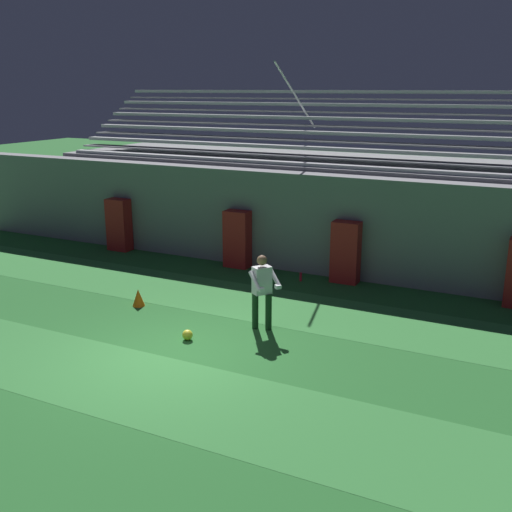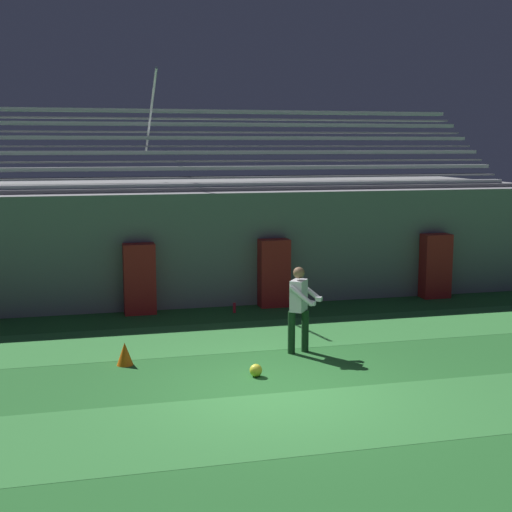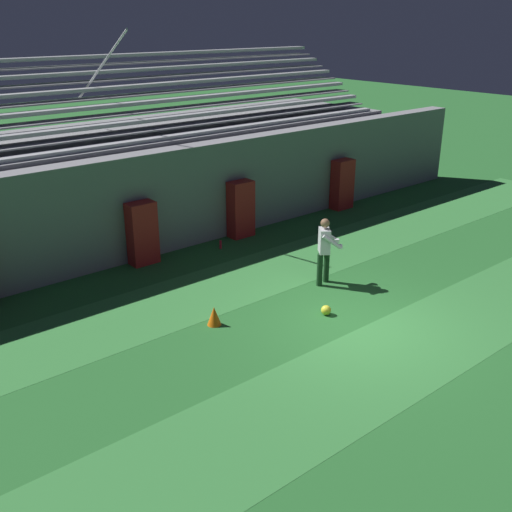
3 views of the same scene
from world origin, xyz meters
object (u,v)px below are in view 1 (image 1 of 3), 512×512
Objects in this scene: traffic_cone at (138,298)px; goalkeeper at (262,288)px; padding_pillar_far_left at (119,225)px; soccer_ball at (187,335)px; padding_pillar_gate_right at (346,252)px; padding_pillar_gate_left at (237,239)px; water_bottle at (301,277)px.

goalkeeper is at bearing 0.07° from traffic_cone.
soccer_ball is at bearing -41.42° from padding_pillar_far_left.
goalkeeper is at bearing -98.27° from padding_pillar_gate_right.
padding_pillar_far_left is at bearing 180.00° from padding_pillar_gate_left.
goalkeeper reaches higher than soccer_ball.
traffic_cone is at bearing -128.35° from water_bottle.
padding_pillar_gate_right is 1.00× the size of padding_pillar_far_left.
padding_pillar_far_left is 7.85m from soccer_ball.
padding_pillar_gate_left is at bearing 124.31° from goalkeeper.
water_bottle is (6.49, -0.45, -0.72)m from padding_pillar_far_left.
padding_pillar_gate_left is 3.28m from padding_pillar_gate_right.
traffic_cone is at bearing -98.57° from padding_pillar_gate_left.
padding_pillar_far_left is 8.06m from goalkeeper.
padding_pillar_gate_right is at bearing 0.00° from padding_pillar_gate_left.
padding_pillar_gate_right is 1.00× the size of goalkeeper.
soccer_ball is 2.47m from traffic_cone.
goalkeeper is 3.65m from water_bottle.
padding_pillar_gate_left is at bearing 81.43° from traffic_cone.
padding_pillar_gate_left and goalkeeper have the same top height.
water_bottle reaches higher than soccer_ball.
padding_pillar_gate_right is (3.28, 0.00, 0.00)m from padding_pillar_gate_left.
padding_pillar_far_left reaches higher than soccer_ball.
padding_pillar_gate_right is 4.01m from goalkeeper.
padding_pillar_gate_right and padding_pillar_far_left have the same top height.
goalkeeper is at bearing -55.69° from padding_pillar_gate_left.
padding_pillar_far_left is at bearing 138.58° from soccer_ball.
padding_pillar_gate_right is at bearing 81.73° from goalkeeper.
padding_pillar_far_left is at bearing 150.51° from goalkeeper.
traffic_cone is at bearing 150.87° from soccer_ball.
padding_pillar_gate_right and goalkeeper have the same top height.
goalkeeper is (7.02, -3.97, 0.12)m from padding_pillar_far_left.
water_bottle is (-1.10, -0.45, -0.72)m from padding_pillar_gate_right.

